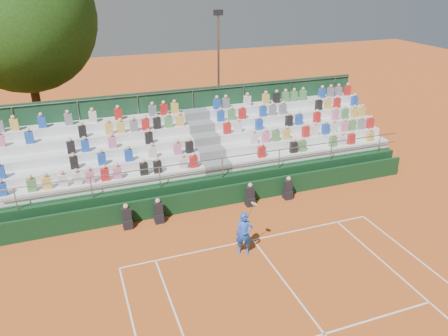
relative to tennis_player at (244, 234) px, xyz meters
name	(u,v)px	position (x,y,z in m)	size (l,w,h in m)	color
ground	(253,240)	(0.70, 0.70, -0.90)	(90.00, 90.00, 0.00)	#C25720
courtside_wall	(226,195)	(0.70, 3.90, -0.40)	(20.00, 0.15, 1.00)	black
line_officials	(209,204)	(-0.30, 3.45, -0.43)	(8.19, 0.40, 1.19)	black
grandstand	(205,159)	(0.73, 7.14, 0.19)	(20.00, 5.20, 4.40)	black
tennis_player	(244,234)	(0.00, 0.00, 0.00)	(0.92, 0.65, 2.22)	blue
tree_east	(21,18)	(-7.48, 14.38, 6.91)	(8.19, 8.19, 11.92)	#331E12
floodlight_mast	(218,62)	(4.16, 14.69, 3.73)	(0.60, 0.25, 7.92)	gray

